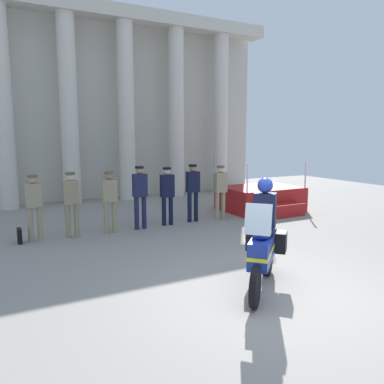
{
  "coord_description": "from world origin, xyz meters",
  "views": [
    {
      "loc": [
        -4.02,
        -4.63,
        2.59
      ],
      "look_at": [
        -0.11,
        2.79,
        1.35
      ],
      "focal_mm": 35.67,
      "sensor_mm": 36.0,
      "label": 1
    }
  ],
  "objects_px": {
    "reviewing_stand": "(262,199)",
    "officer_in_row_0": "(34,202)",
    "officer_in_row_6": "(220,188)",
    "motorcycle_with_rider": "(263,243)",
    "officer_in_row_4": "(167,191)",
    "officer_in_row_3": "(140,192)",
    "officer_in_row_1": "(71,199)",
    "briefcase_on_ground": "(20,236)",
    "officer_in_row_5": "(193,188)",
    "officer_in_row_2": "(110,197)"
  },
  "relations": [
    {
      "from": "briefcase_on_ground",
      "to": "reviewing_stand",
      "type": "bearing_deg",
      "value": 4.07
    },
    {
      "from": "officer_in_row_5",
      "to": "briefcase_on_ground",
      "type": "bearing_deg",
      "value": 3.59
    },
    {
      "from": "reviewing_stand",
      "to": "officer_in_row_6",
      "type": "distance_m",
      "value": 2.19
    },
    {
      "from": "officer_in_row_0",
      "to": "officer_in_row_3",
      "type": "height_order",
      "value": "officer_in_row_3"
    },
    {
      "from": "officer_in_row_1",
      "to": "motorcycle_with_rider",
      "type": "height_order",
      "value": "motorcycle_with_rider"
    },
    {
      "from": "officer_in_row_2",
      "to": "briefcase_on_ground",
      "type": "height_order",
      "value": "officer_in_row_2"
    },
    {
      "from": "officer_in_row_2",
      "to": "officer_in_row_0",
      "type": "bearing_deg",
      "value": 0.01
    },
    {
      "from": "officer_in_row_3",
      "to": "officer_in_row_5",
      "type": "bearing_deg",
      "value": -173.41
    },
    {
      "from": "reviewing_stand",
      "to": "officer_in_row_1",
      "type": "xyz_separation_m",
      "value": [
        -6.52,
        -0.58,
        0.59
      ]
    },
    {
      "from": "officer_in_row_5",
      "to": "briefcase_on_ground",
      "type": "distance_m",
      "value": 4.9
    },
    {
      "from": "officer_in_row_3",
      "to": "briefcase_on_ground",
      "type": "xyz_separation_m",
      "value": [
        -3.1,
        0.01,
        -0.86
      ]
    },
    {
      "from": "briefcase_on_ground",
      "to": "officer_in_row_4",
      "type": "bearing_deg",
      "value": 0.97
    },
    {
      "from": "officer_in_row_0",
      "to": "officer_in_row_1",
      "type": "xyz_separation_m",
      "value": [
        0.88,
        -0.04,
        0.02
      ]
    },
    {
      "from": "officer_in_row_0",
      "to": "officer_in_row_5",
      "type": "height_order",
      "value": "officer_in_row_5"
    },
    {
      "from": "officer_in_row_0",
      "to": "officer_in_row_3",
      "type": "relative_size",
      "value": 0.94
    },
    {
      "from": "motorcycle_with_rider",
      "to": "officer_in_row_1",
      "type": "bearing_deg",
      "value": -109.15
    },
    {
      "from": "briefcase_on_ground",
      "to": "motorcycle_with_rider",
      "type": "bearing_deg",
      "value": -54.57
    },
    {
      "from": "officer_in_row_1",
      "to": "officer_in_row_3",
      "type": "distance_m",
      "value": 1.85
    },
    {
      "from": "motorcycle_with_rider",
      "to": "briefcase_on_ground",
      "type": "xyz_separation_m",
      "value": [
        -3.5,
        4.92,
        -0.61
      ]
    },
    {
      "from": "officer_in_row_3",
      "to": "motorcycle_with_rider",
      "type": "distance_m",
      "value": 4.93
    },
    {
      "from": "officer_in_row_4",
      "to": "officer_in_row_6",
      "type": "relative_size",
      "value": 1.01
    },
    {
      "from": "briefcase_on_ground",
      "to": "officer_in_row_6",
      "type": "bearing_deg",
      "value": 0.1
    },
    {
      "from": "officer_in_row_0",
      "to": "officer_in_row_4",
      "type": "distance_m",
      "value": 3.59
    },
    {
      "from": "officer_in_row_3",
      "to": "officer_in_row_6",
      "type": "bearing_deg",
      "value": -177.26
    },
    {
      "from": "reviewing_stand",
      "to": "officer_in_row_0",
      "type": "relative_size",
      "value": 1.57
    },
    {
      "from": "reviewing_stand",
      "to": "motorcycle_with_rider",
      "type": "distance_m",
      "value": 6.95
    },
    {
      "from": "officer_in_row_5",
      "to": "briefcase_on_ground",
      "type": "xyz_separation_m",
      "value": [
        -4.82,
        -0.12,
        -0.85
      ]
    },
    {
      "from": "reviewing_stand",
      "to": "officer_in_row_1",
      "type": "height_order",
      "value": "reviewing_stand"
    },
    {
      "from": "officer_in_row_0",
      "to": "motorcycle_with_rider",
      "type": "relative_size",
      "value": 0.87
    },
    {
      "from": "motorcycle_with_rider",
      "to": "briefcase_on_ground",
      "type": "bearing_deg",
      "value": -98.45
    },
    {
      "from": "officer_in_row_0",
      "to": "officer_in_row_2",
      "type": "height_order",
      "value": "officer_in_row_2"
    },
    {
      "from": "officer_in_row_1",
      "to": "motorcycle_with_rider",
      "type": "relative_size",
      "value": 0.88
    },
    {
      "from": "officer_in_row_5",
      "to": "officer_in_row_6",
      "type": "distance_m",
      "value": 0.92
    },
    {
      "from": "officer_in_row_2",
      "to": "officer_in_row_4",
      "type": "height_order",
      "value": "officer_in_row_4"
    },
    {
      "from": "reviewing_stand",
      "to": "officer_in_row_3",
      "type": "distance_m",
      "value": 4.74
    },
    {
      "from": "officer_in_row_6",
      "to": "motorcycle_with_rider",
      "type": "xyz_separation_m",
      "value": [
        -2.23,
        -4.93,
        -0.19
      ]
    },
    {
      "from": "officer_in_row_6",
      "to": "officer_in_row_2",
      "type": "bearing_deg",
      "value": 3.24
    },
    {
      "from": "officer_in_row_4",
      "to": "officer_in_row_0",
      "type": "bearing_deg",
      "value": 2.99
    },
    {
      "from": "reviewing_stand",
      "to": "officer_in_row_4",
      "type": "relative_size",
      "value": 1.53
    },
    {
      "from": "officer_in_row_3",
      "to": "officer_in_row_6",
      "type": "xyz_separation_m",
      "value": [
        2.63,
        0.03,
        -0.05
      ]
    },
    {
      "from": "officer_in_row_4",
      "to": "reviewing_stand",
      "type": "bearing_deg",
      "value": -170.54
    },
    {
      "from": "officer_in_row_1",
      "to": "briefcase_on_ground",
      "type": "bearing_deg",
      "value": 0.93
    },
    {
      "from": "officer_in_row_0",
      "to": "officer_in_row_5",
      "type": "distance_m",
      "value": 4.45
    },
    {
      "from": "officer_in_row_2",
      "to": "officer_in_row_5",
      "type": "height_order",
      "value": "officer_in_row_5"
    },
    {
      "from": "reviewing_stand",
      "to": "officer_in_row_0",
      "type": "xyz_separation_m",
      "value": [
        -7.39,
        -0.54,
        0.58
      ]
    },
    {
      "from": "officer_in_row_6",
      "to": "officer_in_row_5",
      "type": "bearing_deg",
      "value": -4.57
    },
    {
      "from": "officer_in_row_0",
      "to": "officer_in_row_2",
      "type": "xyz_separation_m",
      "value": [
        1.86,
        -0.07,
        0.0
      ]
    },
    {
      "from": "officer_in_row_1",
      "to": "officer_in_row_6",
      "type": "distance_m",
      "value": 4.48
    },
    {
      "from": "briefcase_on_ground",
      "to": "officer_in_row_1",
      "type": "bearing_deg",
      "value": -1.26
    },
    {
      "from": "officer_in_row_4",
      "to": "motorcycle_with_rider",
      "type": "bearing_deg",
      "value": 86.98
    }
  ]
}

